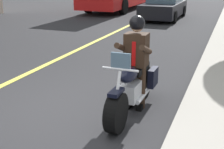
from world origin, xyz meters
TOP-DOWN VIEW (x-y plane):
  - ground_plane at (0.00, 0.00)m, footprint 80.00×80.00m
  - motorcycle_main at (-0.59, 1.16)m, footprint 2.21×0.60m
  - rider_main at (-0.78, 1.16)m, footprint 0.62×0.54m
  - car_silver at (-13.00, -0.94)m, footprint 4.60×1.92m

SIDE VIEW (x-z plane):
  - ground_plane at x=0.00m, z-range 0.00..0.00m
  - motorcycle_main at x=-0.59m, z-range -0.18..1.08m
  - car_silver at x=-13.00m, z-range -0.01..1.39m
  - rider_main at x=-0.78m, z-range 0.17..1.91m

